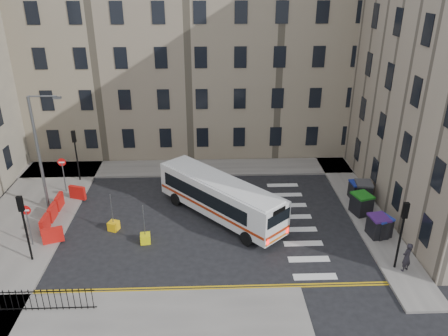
{
  "coord_description": "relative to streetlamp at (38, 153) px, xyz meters",
  "views": [
    {
      "loc": [
        -1.73,
        -25.13,
        15.34
      ],
      "look_at": [
        -0.7,
        2.03,
        3.0
      ],
      "focal_mm": 35.0,
      "sensor_mm": 36.0,
      "label": 1
    }
  ],
  "objects": [
    {
      "name": "traffic_light_sw",
      "position": [
        1.0,
        -6.0,
        -1.47
      ],
      "size": [
        0.28,
        0.22,
        4.1
      ],
      "color": "black",
      "rests_on": "pavement_west"
    },
    {
      "name": "traffic_light_nw",
      "position": [
        1.0,
        4.5,
        -1.47
      ],
      "size": [
        0.28,
        0.22,
        4.1
      ],
      "color": "black",
      "rests_on": "pavement_west"
    },
    {
      "name": "no_entry_north",
      "position": [
        0.5,
        2.5,
        -2.26
      ],
      "size": [
        0.6,
        0.08,
        3.0
      ],
      "color": "#595B5E",
      "rests_on": "pavement_west"
    },
    {
      "name": "bollard_yellow",
      "position": [
        5.05,
        -2.79,
        -4.04
      ],
      "size": [
        0.78,
        0.78,
        0.6
      ],
      "primitive_type": "cube",
      "rotation": [
        0.0,
        0.0,
        -0.37
      ],
      "color": "yellow",
      "rests_on": "ground"
    },
    {
      "name": "wheelie_bin_d",
      "position": [
        22.29,
        0.28,
        -3.46
      ],
      "size": [
        1.28,
        1.43,
        1.44
      ],
      "rotation": [
        0.0,
        0.0,
        -0.12
      ],
      "color": "black",
      "rests_on": "pavement_east"
    },
    {
      "name": "roadworks_barriers",
      "position": [
        1.16,
        -1.5,
        -3.69
      ],
      "size": [
        1.66,
        6.26,
        1.0
      ],
      "color": "red",
      "rests_on": "pavement_west"
    },
    {
      "name": "pavement_north",
      "position": [
        7.0,
        6.6,
        -4.26
      ],
      "size": [
        36.0,
        3.2,
        0.15
      ],
      "primitive_type": "cube",
      "color": "slate",
      "rests_on": "ground"
    },
    {
      "name": "wheelie_bin_a",
      "position": [
        21.91,
        -4.26,
        -3.52
      ],
      "size": [
        1.43,
        1.51,
        1.33
      ],
      "rotation": [
        0.0,
        0.0,
        0.39
      ],
      "color": "black",
      "rests_on": "pavement_east"
    },
    {
      "name": "bollard_chevron",
      "position": [
        7.29,
        -4.32,
        -4.04
      ],
      "size": [
        0.67,
        0.67,
        0.6
      ],
      "primitive_type": "cube",
      "rotation": [
        0.0,
        0.0,
        0.12
      ],
      "color": "yellow",
      "rests_on": "ground"
    },
    {
      "name": "wheelie_bin_c",
      "position": [
        21.59,
        -1.52,
        -3.46
      ],
      "size": [
        1.47,
        1.58,
        1.44
      ],
      "rotation": [
        0.0,
        0.0,
        0.3
      ],
      "color": "black",
      "rests_on": "pavement_east"
    },
    {
      "name": "traffic_light_east",
      "position": [
        21.6,
        -7.5,
        -1.47
      ],
      "size": [
        0.28,
        0.22,
        4.1
      ],
      "color": "black",
      "rests_on": "pavement_east"
    },
    {
      "name": "ground",
      "position": [
        13.0,
        -2.0,
        -4.34
      ],
      "size": [
        120.0,
        120.0,
        0.0
      ],
      "primitive_type": "plane",
      "color": "black",
      "rests_on": "ground"
    },
    {
      "name": "terrace_north",
      "position": [
        6.0,
        13.5,
        4.28
      ],
      "size": [
        38.3,
        10.8,
        17.2
      ],
      "color": "gray",
      "rests_on": "ground"
    },
    {
      "name": "pedestrian",
      "position": [
        22.03,
        -7.8,
        -3.31
      ],
      "size": [
        0.76,
        0.68,
        1.75
      ],
      "primitive_type": "imported",
      "rotation": [
        0.0,
        0.0,
        3.66
      ],
      "color": "black",
      "rests_on": "pavement_east"
    },
    {
      "name": "no_entry_south",
      "position": [
        0.5,
        -4.5,
        -2.26
      ],
      "size": [
        0.6,
        0.08,
        3.0
      ],
      "color": "#595B5E",
      "rests_on": "pavement_west"
    },
    {
      "name": "iron_railings",
      "position": [
        1.75,
        -10.2,
        -3.59
      ],
      "size": [
        7.8,
        0.04,
        1.2
      ],
      "color": "black",
      "rests_on": "pavement_sw"
    },
    {
      "name": "wheelie_bin_b",
      "position": [
        21.72,
        -4.3,
        -3.5
      ],
      "size": [
        1.24,
        1.37,
        1.36
      ],
      "rotation": [
        0.0,
        0.0,
        0.14
      ],
      "color": "black",
      "rests_on": "pavement_east"
    },
    {
      "name": "pavement_west",
      "position": [
        -1.0,
        -1.0,
        -4.26
      ],
      "size": [
        6.0,
        22.0,
        0.15
      ],
      "primitive_type": "cube",
      "color": "slate",
      "rests_on": "ground"
    },
    {
      "name": "wheelie_bin_e",
      "position": [
        21.99,
        0.61,
        -3.54
      ],
      "size": [
        1.09,
        1.24,
        1.29
      ],
      "rotation": [
        0.0,
        0.0,
        0.07
      ],
      "color": "black",
      "rests_on": "pavement_east"
    },
    {
      "name": "streetlamp",
      "position": [
        0.0,
        0.0,
        0.0
      ],
      "size": [
        0.5,
        0.22,
        8.14
      ],
      "color": "#595B5E",
      "rests_on": "pavement_west"
    },
    {
      "name": "pavement_east",
      "position": [
        22.0,
        2.0,
        -4.26
      ],
      "size": [
        2.4,
        26.0,
        0.15
      ],
      "primitive_type": "cube",
      "color": "slate",
      "rests_on": "ground"
    },
    {
      "name": "bus",
      "position": [
        11.96,
        -1.41,
        -2.75
      ],
      "size": [
        8.39,
        9.01,
        2.74
      ],
      "rotation": [
        0.0,
        0.0,
        0.73
      ],
      "color": "white",
      "rests_on": "ground"
    }
  ]
}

